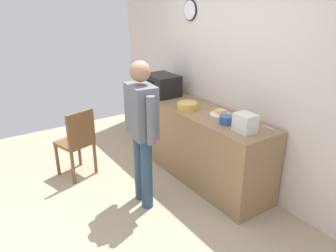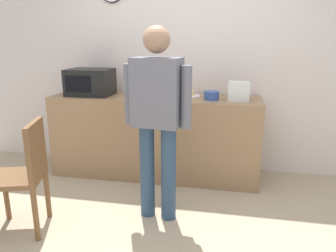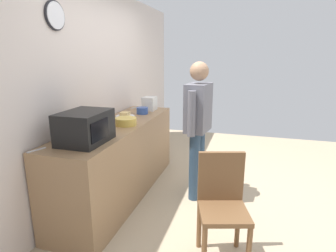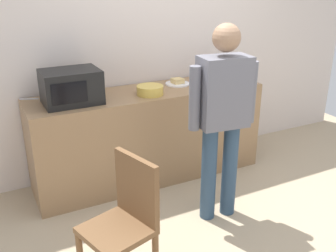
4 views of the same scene
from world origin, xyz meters
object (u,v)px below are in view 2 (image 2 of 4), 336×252
at_px(sandwich_plate, 189,95).
at_px(spoon_utensil, 76,90).
at_px(microwave, 90,82).
at_px(person_standing, 157,111).
at_px(wooden_chair, 25,172).
at_px(fork_utensil, 245,96).
at_px(cereal_bowl, 211,95).
at_px(salad_bowl, 150,94).
at_px(toaster, 239,91).

xyz_separation_m(sandwich_plate, spoon_utensil, (-1.47, 0.17, -0.02)).
relative_size(microwave, person_standing, 0.30).
height_order(microwave, wooden_chair, microwave).
distance_m(fork_utensil, wooden_chair, 2.41).
xyz_separation_m(cereal_bowl, fork_utensil, (0.37, 0.29, -0.04)).
bearing_deg(person_standing, spoon_utensil, 138.24).
bearing_deg(salad_bowl, cereal_bowl, 4.56).
xyz_separation_m(microwave, toaster, (1.68, -0.03, -0.05)).
height_order(microwave, spoon_utensil, microwave).
distance_m(cereal_bowl, fork_utensil, 0.47).
relative_size(sandwich_plate, wooden_chair, 0.27).
distance_m(sandwich_plate, toaster, 0.57).
relative_size(microwave, spoon_utensil, 2.94).
height_order(microwave, sandwich_plate, microwave).
relative_size(cereal_bowl, wooden_chair, 0.17).
bearing_deg(cereal_bowl, spoon_utensil, 169.67).
bearing_deg(sandwich_plate, salad_bowl, -153.78).
relative_size(microwave, toaster, 2.27).
height_order(toaster, spoon_utensil, toaster).
bearing_deg(fork_utensil, sandwich_plate, -167.10).
relative_size(toaster, fork_utensil, 1.29).
height_order(spoon_utensil, person_standing, person_standing).
distance_m(microwave, cereal_bowl, 1.40).
height_order(fork_utensil, spoon_utensil, same).
height_order(sandwich_plate, spoon_utensil, sandwich_plate).
relative_size(microwave, salad_bowl, 1.95).
bearing_deg(wooden_chair, person_standing, 21.86).
bearing_deg(person_standing, wooden_chair, -158.14).
distance_m(microwave, fork_utensil, 1.79).
xyz_separation_m(salad_bowl, cereal_bowl, (0.67, 0.05, 0.00)).
height_order(salad_bowl, cereal_bowl, cereal_bowl).
distance_m(sandwich_plate, person_standing, 1.03).
relative_size(toaster, wooden_chair, 0.23).
bearing_deg(fork_utensil, spoon_utensil, 179.34).
xyz_separation_m(cereal_bowl, wooden_chair, (-1.41, -1.28, -0.46)).
xyz_separation_m(microwave, spoon_utensil, (-0.33, 0.29, -0.15)).
bearing_deg(fork_utensil, toaster, -105.31).
bearing_deg(cereal_bowl, salad_bowl, -175.44).
xyz_separation_m(microwave, sandwich_plate, (1.13, 0.12, -0.13)).
height_order(salad_bowl, spoon_utensil, salad_bowl).
xyz_separation_m(microwave, wooden_chair, (-0.02, -1.31, -0.56)).
height_order(cereal_bowl, spoon_utensil, cereal_bowl).
bearing_deg(sandwich_plate, microwave, -174.01).
bearing_deg(toaster, sandwich_plate, 164.27).
xyz_separation_m(microwave, person_standing, (1.00, -0.90, -0.10)).
height_order(salad_bowl, fork_utensil, salad_bowl).
distance_m(microwave, sandwich_plate, 1.15).
bearing_deg(sandwich_plate, cereal_bowl, -29.49).
bearing_deg(toaster, microwave, 178.83).
distance_m(person_standing, wooden_chair, 1.19).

